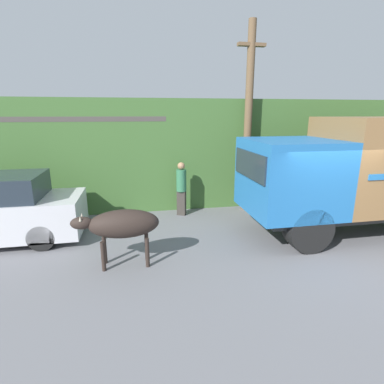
{
  "coord_description": "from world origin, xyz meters",
  "views": [
    {
      "loc": [
        -4.52,
        -6.36,
        3.32
      ],
      "look_at": [
        -3.23,
        0.32,
        1.51
      ],
      "focal_mm": 28.0,
      "sensor_mm": 36.0,
      "label": 1
    }
  ],
  "objects_px": {
    "brown_cow": "(122,225)",
    "utility_pole": "(248,118)",
    "cargo_truck": "(381,169)",
    "pedestrian_on_hill": "(181,186)"
  },
  "relations": [
    {
      "from": "pedestrian_on_hill",
      "to": "cargo_truck",
      "type": "bearing_deg",
      "value": -177.43
    },
    {
      "from": "utility_pole",
      "to": "cargo_truck",
      "type": "bearing_deg",
      "value": -40.66
    },
    {
      "from": "cargo_truck",
      "to": "pedestrian_on_hill",
      "type": "bearing_deg",
      "value": 153.0
    },
    {
      "from": "cargo_truck",
      "to": "utility_pole",
      "type": "bearing_deg",
      "value": 136.66
    },
    {
      "from": "cargo_truck",
      "to": "utility_pole",
      "type": "relative_size",
      "value": 1.22
    },
    {
      "from": "cargo_truck",
      "to": "pedestrian_on_hill",
      "type": "distance_m",
      "value": 5.83
    },
    {
      "from": "brown_cow",
      "to": "cargo_truck",
      "type": "bearing_deg",
      "value": 2.4
    },
    {
      "from": "cargo_truck",
      "to": "utility_pole",
      "type": "height_order",
      "value": "utility_pole"
    },
    {
      "from": "cargo_truck",
      "to": "brown_cow",
      "type": "relative_size",
      "value": 3.98
    },
    {
      "from": "brown_cow",
      "to": "utility_pole",
      "type": "xyz_separation_m",
      "value": [
        4.09,
        3.34,
        2.19
      ]
    }
  ]
}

